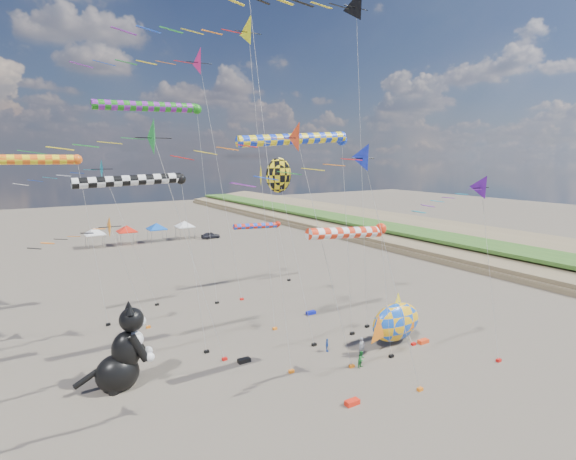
# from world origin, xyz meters

# --- Properties ---
(ground) EXTENTS (260.00, 260.00, 0.00)m
(ground) POSITION_xyz_m (0.00, 0.00, 0.00)
(ground) COLOR brown
(ground) RESTS_ON ground
(delta_kite_0) EXTENTS (12.07, 2.47, 17.14)m
(delta_kite_0) POSITION_xyz_m (-9.66, 11.35, 15.64)
(delta_kite_0) COLOR #16962C
(delta_kite_0) RESTS_ON ground
(delta_kite_1) EXTENTS (14.19, 2.75, 24.61)m
(delta_kite_1) POSITION_xyz_m (-2.45, 23.25, 22.98)
(delta_kite_1) COLOR #DD1C68
(delta_kite_1) RESTS_ON ground
(delta_kite_2) EXTENTS (11.41, 2.42, 24.99)m
(delta_kite_2) POSITION_xyz_m (-2.10, 14.47, 23.47)
(delta_kite_2) COLOR yellow
(delta_kite_2) RESTS_ON ground
(delta_kite_3) EXTENTS (7.75, 1.90, 10.27)m
(delta_kite_3) POSITION_xyz_m (-10.98, 20.59, 9.01)
(delta_kite_3) COLOR orange
(delta_kite_3) RESTS_ON ground
(delta_kite_4) EXTENTS (9.90, 2.06, 14.67)m
(delta_kite_4) POSITION_xyz_m (-9.73, 26.19, 13.33)
(delta_kite_4) COLOR #0F9DB5
(delta_kite_4) RESTS_ON ground
(delta_kite_5) EXTENTS (11.04, 1.60, 15.49)m
(delta_kite_5) POSITION_xyz_m (-1.77, 0.80, 14.23)
(delta_kite_5) COLOR #1A2DC2
(delta_kite_5) RESTS_ON ground
(delta_kite_7) EXTENTS (10.44, 2.02, 16.90)m
(delta_kite_7) POSITION_xyz_m (-1.94, 5.56, 15.54)
(delta_kite_7) COLOR #FF4418
(delta_kite_7) RESTS_ON ground
(delta_kite_8) EXTENTS (13.51, 2.47, 26.71)m
(delta_kite_8) POSITION_xyz_m (3.76, 10.68, 25.17)
(delta_kite_8) COLOR black
(delta_kite_8) RESTS_ON ground
(delta_kite_9) EXTENTS (9.15, 1.72, 13.65)m
(delta_kite_9) POSITION_xyz_m (7.67, 0.62, 12.40)
(delta_kite_9) COLOR #51158D
(delta_kite_9) RESTS_ON ground
(windsock_0) EXTENTS (7.29, 0.65, 7.34)m
(windsock_0) POSITION_xyz_m (6.35, 26.80, 6.95)
(windsock_0) COLOR red
(windsock_0) RESTS_ON ground
(windsock_1) EXTENTS (10.36, 0.82, 16.33)m
(windsock_1) POSITION_xyz_m (0.69, 10.11, 15.86)
(windsock_1) COLOR blue
(windsock_1) RESTS_ON ground
(windsock_2) EXTENTS (8.36, 0.82, 14.87)m
(windsock_2) POSITION_xyz_m (-15.25, 23.06, 14.39)
(windsock_2) COLOR #FF6215
(windsock_2) RESTS_ON ground
(windsock_3) EXTENTS (7.81, 0.78, 10.19)m
(windsock_3) POSITION_xyz_m (1.61, 5.25, 9.74)
(windsock_3) COLOR red
(windsock_3) RESTS_ON ground
(windsock_4) EXTENTS (10.79, 0.90, 19.46)m
(windsock_4) POSITION_xyz_m (-5.91, 23.54, 18.95)
(windsock_4) COLOR #1A7E16
(windsock_4) RESTS_ON ground
(windsock_5) EXTENTS (8.58, 0.73, 13.52)m
(windsock_5) POSITION_xyz_m (-10.12, 13.24, 13.08)
(windsock_5) COLOR black
(windsock_5) RESTS_ON ground
(angelfish_kite) EXTENTS (3.74, 3.02, 14.63)m
(angelfish_kite) POSITION_xyz_m (-0.10, 11.95, 13.21)
(angelfish_kite) COLOR yellow
(angelfish_kite) RESTS_ON ground
(cat_inflatable) EXTENTS (4.40, 2.65, 5.60)m
(cat_inflatable) POSITION_xyz_m (-12.04, 11.27, 2.80)
(cat_inflatable) COLOR black
(cat_inflatable) RESTS_ON ground
(fish_inflatable) EXTENTS (6.29, 3.08, 4.19)m
(fish_inflatable) POSITION_xyz_m (7.77, 6.91, 1.81)
(fish_inflatable) COLOR blue
(fish_inflatable) RESTS_ON ground
(person_adult) EXTENTS (0.56, 0.38, 1.52)m
(person_adult) POSITION_xyz_m (3.95, 6.49, 0.76)
(person_adult) COLOR gray
(person_adult) RESTS_ON ground
(child_green) EXTENTS (0.69, 0.59, 1.22)m
(child_green) POSITION_xyz_m (2.81, 5.21, 0.61)
(child_green) COLOR #237F34
(child_green) RESTS_ON ground
(child_blue) EXTENTS (0.55, 0.64, 1.03)m
(child_blue) POSITION_xyz_m (2.33, 8.59, 0.52)
(child_blue) COLOR #2D57B6
(child_blue) RESTS_ON ground
(kite_bag_0) EXTENTS (0.90, 0.44, 0.30)m
(kite_bag_0) POSITION_xyz_m (-3.87, 10.30, 0.15)
(kite_bag_0) COLOR black
(kite_bag_0) RESTS_ON ground
(kite_bag_1) EXTENTS (0.90, 0.44, 0.30)m
(kite_bag_1) POSITION_xyz_m (9.78, 5.78, 0.15)
(kite_bag_1) COLOR #F73E14
(kite_bag_1) RESTS_ON ground
(kite_bag_2) EXTENTS (0.90, 0.44, 0.30)m
(kite_bag_2) POSITION_xyz_m (5.97, 15.98, 0.15)
(kite_bag_2) COLOR #1520D5
(kite_bag_2) RESTS_ON ground
(kite_bag_3) EXTENTS (0.90, 0.44, 0.30)m
(kite_bag_3) POSITION_xyz_m (-0.86, 1.82, 0.15)
(kite_bag_3) COLOR red
(kite_bag_3) RESTS_ON ground
(tent_row) EXTENTS (19.20, 4.20, 3.80)m
(tent_row) POSITION_xyz_m (1.50, 60.00, 3.15)
(tent_row) COLOR white
(tent_row) RESTS_ON ground
(parked_car) EXTENTS (3.48, 1.51, 1.17)m
(parked_car) POSITION_xyz_m (13.10, 58.00, 0.58)
(parked_car) COLOR #26262D
(parked_car) RESTS_ON ground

